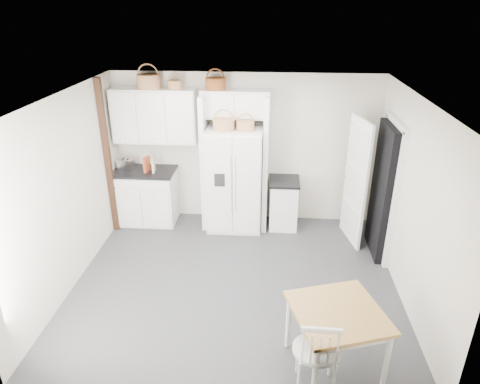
{
  "coord_description": "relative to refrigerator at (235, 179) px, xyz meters",
  "views": [
    {
      "loc": [
        0.45,
        -5.01,
        3.68
      ],
      "look_at": [
        0.03,
        0.4,
        1.21
      ],
      "focal_mm": 32.0,
      "sensor_mm": 36.0,
      "label": 1
    }
  ],
  "objects": [
    {
      "name": "floor",
      "position": [
        0.15,
        -1.64,
        -0.88
      ],
      "size": [
        4.5,
        4.5,
        0.0
      ],
      "primitive_type": "plane",
      "color": "#353536",
      "rests_on": "ground"
    },
    {
      "name": "ceiling",
      "position": [
        0.15,
        -1.64,
        1.72
      ],
      "size": [
        4.5,
        4.5,
        0.0
      ],
      "primitive_type": "plane",
      "color": "white",
      "rests_on": "wall_back"
    },
    {
      "name": "wall_back",
      "position": [
        0.15,
        0.36,
        0.42
      ],
      "size": [
        4.5,
        0.0,
        4.5
      ],
      "primitive_type": "plane",
      "rotation": [
        1.57,
        0.0,
        0.0
      ],
      "color": "beige",
      "rests_on": "floor"
    },
    {
      "name": "wall_left",
      "position": [
        -2.1,
        -1.64,
        0.42
      ],
      "size": [
        0.0,
        4.0,
        4.0
      ],
      "primitive_type": "plane",
      "rotation": [
        1.57,
        0.0,
        1.57
      ],
      "color": "beige",
      "rests_on": "floor"
    },
    {
      "name": "wall_right",
      "position": [
        2.4,
        -1.64,
        0.42
      ],
      "size": [
        0.0,
        4.0,
        4.0
      ],
      "primitive_type": "plane",
      "rotation": [
        1.57,
        0.0,
        -1.57
      ],
      "color": "beige",
      "rests_on": "floor"
    },
    {
      "name": "refrigerator",
      "position": [
        0.0,
        0.0,
        0.0
      ],
      "size": [
        0.91,
        0.73,
        1.77
      ],
      "primitive_type": "cube",
      "color": "white",
      "rests_on": "floor"
    },
    {
      "name": "base_cab_left",
      "position": [
        -1.57,
        0.06,
        -0.41
      ],
      "size": [
        1.01,
        0.64,
        0.94
      ],
      "primitive_type": "cube",
      "color": "white",
      "rests_on": "floor"
    },
    {
      "name": "base_cab_right",
      "position": [
        0.84,
        0.06,
        -0.47
      ],
      "size": [
        0.47,
        0.56,
        0.83
      ],
      "primitive_type": "cube",
      "color": "white",
      "rests_on": "floor"
    },
    {
      "name": "dining_table",
      "position": [
        1.34,
        -3.09,
        -0.51
      ],
      "size": [
        1.13,
        1.13,
        0.75
      ],
      "primitive_type": "cube",
      "rotation": [
        0.0,
        0.0,
        0.31
      ],
      "color": "#AC752B",
      "rests_on": "floor"
    },
    {
      "name": "windsor_chair",
      "position": [
        1.12,
        -3.39,
        -0.38
      ],
      "size": [
        0.5,
        0.46,
        1.0
      ],
      "primitive_type": "cube",
      "rotation": [
        0.0,
        0.0,
        -0.02
      ],
      "color": "white",
      "rests_on": "floor"
    },
    {
      "name": "counter_left",
      "position": [
        -1.57,
        0.06,
        0.08
      ],
      "size": [
        1.06,
        0.68,
        0.04
      ],
      "primitive_type": "cube",
      "color": "black",
      "rests_on": "base_cab_left"
    },
    {
      "name": "counter_right",
      "position": [
        0.84,
        0.06,
        -0.04
      ],
      "size": [
        0.51,
        0.6,
        0.04
      ],
      "primitive_type": "cube",
      "color": "black",
      "rests_on": "base_cab_right"
    },
    {
      "name": "toaster",
      "position": [
        -1.88,
        0.06,
        0.19
      ],
      "size": [
        0.3,
        0.22,
        0.18
      ],
      "primitive_type": "cube",
      "rotation": [
        0.0,
        0.0,
        -0.26
      ],
      "color": "silver",
      "rests_on": "counter_left"
    },
    {
      "name": "cookbook_red",
      "position": [
        -1.5,
        -0.02,
        0.23
      ],
      "size": [
        0.08,
        0.18,
        0.27
      ],
      "primitive_type": "cube",
      "rotation": [
        0.0,
        0.0,
        -0.23
      ],
      "color": "#A23C21",
      "rests_on": "counter_left"
    },
    {
      "name": "cookbook_cream",
      "position": [
        -1.38,
        -0.02,
        0.21
      ],
      "size": [
        0.04,
        0.15,
        0.22
      ],
      "primitive_type": "cube",
      "rotation": [
        0.0,
        0.0,
        0.07
      ],
      "color": "beige",
      "rests_on": "counter_left"
    },
    {
      "name": "basket_upper_b",
      "position": [
        -1.4,
        0.19,
        1.58
      ],
      "size": [
        0.38,
        0.38,
        0.22
      ],
      "primitive_type": "cylinder",
      "color": "#A06C41",
      "rests_on": "upper_cabinet"
    },
    {
      "name": "basket_upper_c",
      "position": [
        -0.97,
        0.19,
        1.53
      ],
      "size": [
        0.23,
        0.23,
        0.14
      ],
      "primitive_type": "cylinder",
      "color": "#A06C41",
      "rests_on": "upper_cabinet"
    },
    {
      "name": "basket_bridge_a",
      "position": [
        -0.32,
        0.19,
        1.56
      ],
      "size": [
        0.32,
        0.32,
        0.18
      ],
      "primitive_type": "cylinder",
      "color": "brown",
      "rests_on": "bridge_cabinet"
    },
    {
      "name": "basket_fridge_a",
      "position": [
        -0.17,
        -0.1,
        0.97
      ],
      "size": [
        0.34,
        0.34,
        0.18
      ],
      "primitive_type": "cylinder",
      "color": "#A06C41",
      "rests_on": "refrigerator"
    },
    {
      "name": "basket_fridge_b",
      "position": [
        0.18,
        -0.1,
        0.96
      ],
      "size": [
        0.28,
        0.28,
        0.15
      ],
      "primitive_type": "cylinder",
      "color": "#A06C41",
      "rests_on": "refrigerator"
    },
    {
      "name": "upper_cabinet",
      "position": [
        -1.35,
        0.19,
        1.02
      ],
      "size": [
        1.4,
        0.34,
        0.9
      ],
      "primitive_type": "cube",
      "color": "white",
      "rests_on": "wall_back"
    },
    {
      "name": "bridge_cabinet",
      "position": [
        -0.0,
        0.19,
        1.24
      ],
      "size": [
        1.12,
        0.34,
        0.45
      ],
      "primitive_type": "cube",
      "color": "white",
      "rests_on": "wall_back"
    },
    {
      "name": "fridge_panel_left",
      "position": [
        -0.51,
        0.06,
        0.27
      ],
      "size": [
        0.08,
        0.6,
        2.3
      ],
      "primitive_type": "cube",
      "color": "white",
      "rests_on": "floor"
    },
    {
      "name": "fridge_panel_right",
      "position": [
        0.51,
        0.06,
        0.27
      ],
      "size": [
        0.08,
        0.6,
        2.3
      ],
      "primitive_type": "cube",
      "color": "white",
      "rests_on": "floor"
    },
    {
      "name": "trim_post",
      "position": [
        -2.05,
        -0.29,
        0.42
      ],
      "size": [
        0.09,
        0.09,
        2.6
      ],
      "primitive_type": "cube",
      "color": "black",
      "rests_on": "floor"
    },
    {
      "name": "doorway_void",
      "position": [
        2.31,
        -0.64,
        0.14
      ],
      "size": [
        0.18,
        0.85,
        2.05
      ],
      "primitive_type": "cube",
      "color": "black",
      "rests_on": "floor"
    },
    {
      "name": "door_slab",
      "position": [
        1.95,
        -0.3,
        0.14
      ],
      "size": [
        0.21,
        0.79,
        2.05
      ],
      "primitive_type": "cube",
      "rotation": [
        0.0,
        0.0,
        -1.36
      ],
      "color": "white",
      "rests_on": "floor"
    }
  ]
}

